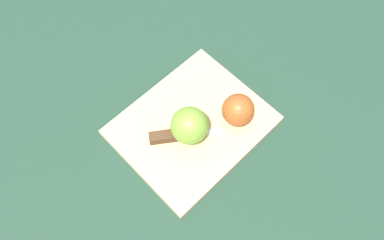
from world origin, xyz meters
The scene contains 5 objects.
ground_plane centered at (0.00, 0.00, 0.00)m, with size 4.00×4.00×0.00m, color #1E3828.
cutting_board centered at (0.00, 0.00, 0.01)m, with size 0.34×0.28×0.02m.
apple_half_left centered at (-0.09, 0.06, 0.06)m, with size 0.07×0.07×0.07m.
apple_half_right centered at (0.02, 0.01, 0.06)m, with size 0.08×0.08×0.08m.
knife centered at (0.06, -0.01, 0.03)m, with size 0.15×0.11×0.02m.
Camera 1 is at (0.25, 0.27, 0.78)m, focal length 35.00 mm.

